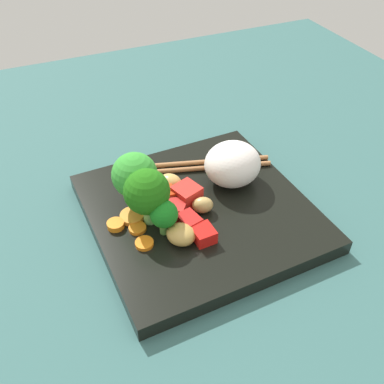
{
  "coord_description": "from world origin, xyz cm",
  "views": [
    {
      "loc": [
        -36.5,
        16.96,
        38.54
      ],
      "look_at": [
        0.73,
        0.66,
        3.94
      ],
      "focal_mm": 41.23,
      "sensor_mm": 36.0,
      "label": 1
    }
  ],
  "objects_px": {
    "square_plate": "(199,212)",
    "carrot_slice_0": "(144,243)",
    "rice_mound": "(233,164)",
    "broccoli_floret_1": "(164,215)",
    "chopstick_pair": "(197,166)"
  },
  "relations": [
    {
      "from": "square_plate",
      "to": "carrot_slice_0",
      "type": "bearing_deg",
      "value": 112.09
    },
    {
      "from": "square_plate",
      "to": "rice_mound",
      "type": "relative_size",
      "value": 3.49
    },
    {
      "from": "broccoli_floret_1",
      "to": "rice_mound",
      "type": "bearing_deg",
      "value": -64.95
    },
    {
      "from": "rice_mound",
      "to": "broccoli_floret_1",
      "type": "relative_size",
      "value": 1.62
    },
    {
      "from": "rice_mound",
      "to": "chopstick_pair",
      "type": "distance_m",
      "value": 0.06
    },
    {
      "from": "square_plate",
      "to": "carrot_slice_0",
      "type": "xyz_separation_m",
      "value": [
        -0.03,
        0.08,
        0.01
      ]
    },
    {
      "from": "chopstick_pair",
      "to": "carrot_slice_0",
      "type": "bearing_deg",
      "value": 60.21
    },
    {
      "from": "square_plate",
      "to": "chopstick_pair",
      "type": "relative_size",
      "value": 1.3
    },
    {
      "from": "rice_mound",
      "to": "square_plate",
      "type": "bearing_deg",
      "value": 115.84
    },
    {
      "from": "chopstick_pair",
      "to": "broccoli_floret_1",
      "type": "bearing_deg",
      "value": 65.91
    },
    {
      "from": "rice_mound",
      "to": "carrot_slice_0",
      "type": "height_order",
      "value": "rice_mound"
    },
    {
      "from": "broccoli_floret_1",
      "to": "carrot_slice_0",
      "type": "relative_size",
      "value": 2.17
    },
    {
      "from": "carrot_slice_0",
      "to": "chopstick_pair",
      "type": "relative_size",
      "value": 0.11
    },
    {
      "from": "rice_mound",
      "to": "chopstick_pair",
      "type": "height_order",
      "value": "rice_mound"
    },
    {
      "from": "square_plate",
      "to": "chopstick_pair",
      "type": "bearing_deg",
      "value": -21.7
    }
  ]
}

